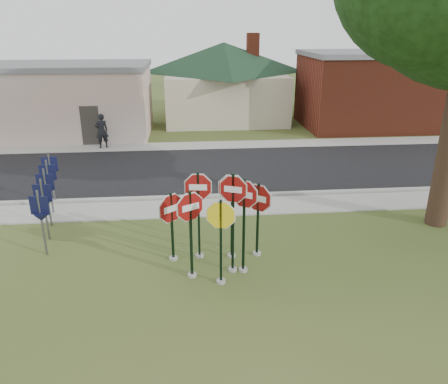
{
  "coord_description": "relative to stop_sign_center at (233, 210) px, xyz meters",
  "views": [
    {
      "loc": [
        -0.87,
        -9.21,
        6.28
      ],
      "look_at": [
        0.16,
        2.0,
        1.96
      ],
      "focal_mm": 35.0,
      "sensor_mm": 36.0,
      "label": 1
    }
  ],
  "objects": [
    {
      "name": "ground",
      "position": [
        -0.32,
        -1.1,
        -1.81
      ],
      "size": [
        120.0,
        120.0,
        0.0
      ],
      "primitive_type": "plane",
      "color": "#30491B",
      "rests_on": "ground"
    },
    {
      "name": "sidewalk_near",
      "position": [
        -0.32,
        4.4,
        -1.78
      ],
      "size": [
        60.0,
        1.6,
        0.06
      ],
      "primitive_type": "cube",
      "color": "gray",
      "rests_on": "ground"
    },
    {
      "name": "road",
      "position": [
        -0.32,
        8.9,
        -1.79
      ],
      "size": [
        60.0,
        7.0,
        0.04
      ],
      "primitive_type": "cube",
      "color": "black",
      "rests_on": "ground"
    },
    {
      "name": "sidewalk_far",
      "position": [
        -0.32,
        13.2,
        -1.78
      ],
      "size": [
        60.0,
        1.6,
        0.06
      ],
      "primitive_type": "cube",
      "color": "gray",
      "rests_on": "ground"
    },
    {
      "name": "curb",
      "position": [
        -0.32,
        5.4,
        -1.74
      ],
      "size": [
        60.0,
        0.2,
        0.14
      ],
      "primitive_type": "cube",
      "color": "gray",
      "rests_on": "ground"
    },
    {
      "name": "stop_sign_center",
      "position": [
        0.0,
        0.0,
        0.0
      ],
      "size": [
        0.95,
        0.39,
        2.89
      ],
      "color": "#9A9790",
      "rests_on": "ground"
    },
    {
      "name": "stop_sign_yellow",
      "position": [
        -0.37,
        -0.56,
        -0.34
      ],
      "size": [
        1.0,
        0.24,
        2.43
      ],
      "color": "#9A9790",
      "rests_on": "ground"
    },
    {
      "name": "stop_sign_left",
      "position": [
        -1.11,
        -0.18,
        -0.24
      ],
      "size": [
        0.92,
        0.54,
        2.54
      ],
      "color": "#9A9790",
      "rests_on": "ground"
    },
    {
      "name": "stop_sign_right",
      "position": [
        0.28,
        -0.04,
        -0.08
      ],
      "size": [
        0.86,
        0.6,
        2.77
      ],
      "color": "#9A9790",
      "rests_on": "ground"
    },
    {
      "name": "stop_sign_back_right",
      "position": [
        0.05,
        0.76,
        -0.14
      ],
      "size": [
        1.05,
        0.25,
        2.66
      ],
      "color": "#9A9790",
      "rests_on": "ground"
    },
    {
      "name": "stop_sign_back_left",
      "position": [
        -0.87,
        0.84,
        -0.13
      ],
      "size": [
        1.06,
        0.24,
        2.69
      ],
      "color": "#9A9790",
      "rests_on": "ground"
    },
    {
      "name": "stop_sign_far_right",
      "position": [
        0.8,
        0.82,
        -0.38
      ],
      "size": [
        0.87,
        0.71,
        2.34
      ],
      "color": "#9A9790",
      "rests_on": "ground"
    },
    {
      "name": "stop_sign_far_left",
      "position": [
        -1.62,
        0.77,
        -0.51
      ],
      "size": [
        0.89,
        0.75,
        2.16
      ],
      "color": "#9A9790",
      "rests_on": "ground"
    },
    {
      "name": "route_sign_row",
      "position": [
        -5.72,
        3.4,
        -0.59
      ],
      "size": [
        1.43,
        4.63,
        2.0
      ],
      "color": "#59595E",
      "rests_on": "ground"
    },
    {
      "name": "building_stucco",
      "position": [
        -9.32,
        16.9,
        0.34
      ],
      "size": [
        12.2,
        6.2,
        4.2
      ],
      "color": "beige",
      "rests_on": "ground"
    },
    {
      "name": "building_house",
      "position": [
        1.69,
        20.9,
        1.84
      ],
      "size": [
        11.6,
        11.6,
        6.2
      ],
      "color": "#BFB098",
      "rests_on": "ground"
    },
    {
      "name": "building_brick",
      "position": [
        11.68,
        17.4,
        0.6
      ],
      "size": [
        10.2,
        6.2,
        4.75
      ],
      "color": "maroon",
      "rests_on": "ground"
    },
    {
      "name": "pedestrian",
      "position": [
        -5.6,
        13.18,
        -0.82
      ],
      "size": [
        0.79,
        0.67,
        1.85
      ],
      "primitive_type": "imported",
      "rotation": [
        0.0,
        0.0,
        3.53
      ],
      "color": "black",
      "rests_on": "sidewalk_far"
    }
  ]
}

